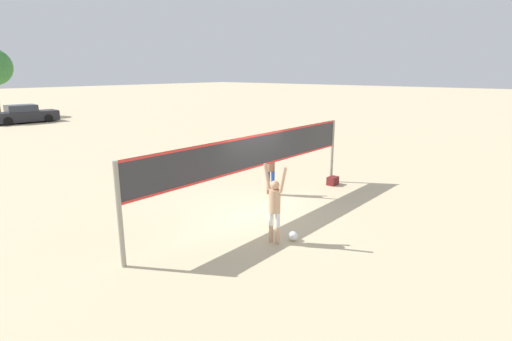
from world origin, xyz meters
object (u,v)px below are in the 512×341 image
at_px(player_blocker, 271,164).
at_px(gear_bag, 333,181).
at_px(player_spiker, 275,203).
at_px(parked_car_mid, 25,115).
at_px(volleyball, 293,236).
at_px(volleyball_net, 256,156).

height_order(player_blocker, gear_bag, player_blocker).
bearing_deg(player_spiker, gear_bag, -75.03).
distance_m(player_spiker, player_blocker, 3.94).
distance_m(gear_bag, parked_car_mid, 28.19).
relative_size(volleyball, gear_bag, 0.56).
bearing_deg(gear_bag, player_spiker, -165.03).
bearing_deg(volleyball_net, gear_bag, -3.91).
height_order(volleyball_net, gear_bag, volleyball_net).
xyz_separation_m(volleyball_net, gear_bag, (4.10, -0.28, -1.56)).
bearing_deg(volleyball_net, volleyball, -115.78).
height_order(player_spiker, player_blocker, player_blocker).
bearing_deg(player_spiker, parked_car_mid, -10.51).
xyz_separation_m(player_spiker, gear_bag, (5.48, 1.47, -0.87)).
relative_size(player_blocker, gear_bag, 4.79).
height_order(gear_bag, parked_car_mid, parked_car_mid).
bearing_deg(volleyball, volleyball_net, 64.22).
bearing_deg(player_spiker, player_blocker, -50.67).
relative_size(volleyball_net, player_spiker, 4.59).
relative_size(player_spiker, parked_car_mid, 0.40).
bearing_deg(gear_bag, player_blocker, 157.02).
bearing_deg(parked_car_mid, player_blocker, -89.64).
height_order(player_spiker, gear_bag, player_spiker).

